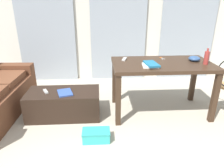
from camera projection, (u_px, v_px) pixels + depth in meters
The scene contains 13 objects.
ground_plane at pixel (129, 123), 2.92m from camera, with size 7.39×7.39×0.00m, color #B2A893.
wall_back at pixel (118, 15), 4.22m from camera, with size 5.72×0.10×2.68m, color silver.
curtains at pixel (118, 25), 4.21m from camera, with size 4.07×0.03×2.31m.
coffee_table at pixel (64, 104), 3.06m from camera, with size 1.04×0.51×0.39m.
craft_table at pixel (162, 70), 3.00m from camera, with size 1.43×0.79×0.78m.
bottle_near at pixel (207, 58), 2.86m from camera, with size 0.07×0.07×0.22m.
bowl at pixel (194, 59), 3.03m from camera, with size 0.17×0.17×0.08m, color #2D4C7A.
book_stack at pixel (151, 65), 2.79m from camera, with size 0.23×0.30×0.05m.
tv_remote_on_table at pixel (124, 59), 3.10m from camera, with size 0.05×0.16×0.02m, color #B7B7B2.
scissors at pixel (162, 58), 3.19m from camera, with size 0.06×0.11×0.00m.
tv_remote_primary at pixel (46, 91), 2.96m from camera, with size 0.04×0.14×0.02m, color #B7B7B2.
magazine at pixel (65, 93), 2.93m from camera, with size 0.19×0.26×0.02m, color #33519E.
shoebox at pixel (96, 135), 2.54m from camera, with size 0.34×0.19×0.14m.
Camera 1 is at (-0.40, -1.34, 1.61)m, focal length 33.17 mm.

